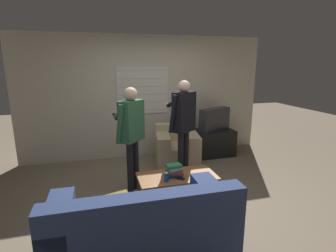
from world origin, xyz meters
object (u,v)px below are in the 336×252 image
object	(u,v)px
couch_blue	(143,232)
armchair_beige	(177,149)
book_stack	(174,171)
tv	(214,119)
person_right_standing	(183,119)
soda_can	(166,177)
person_left_standing	(131,127)
spare_remote	(180,178)
coffee_table	(177,178)

from	to	relation	value
couch_blue	armchair_beige	xyz separation A→B (m)	(1.12, 2.40, -0.00)
book_stack	armchair_beige	bearing A→B (deg)	70.92
couch_blue	tv	xyz separation A→B (m)	(2.08, 2.76, 0.47)
tv	armchair_beige	bearing A→B (deg)	-2.91
tv	person_right_standing	bearing A→B (deg)	20.52
couch_blue	soda_can	world-z (taller)	couch_blue
person_left_standing	book_stack	xyz separation A→B (m)	(0.51, -0.56, -0.54)
couch_blue	armchair_beige	world-z (taller)	couch_blue
tv	spare_remote	size ratio (longest dim) A/B	6.46
armchair_beige	tv	bearing A→B (deg)	-149.67
tv	book_stack	bearing A→B (deg)	27.22
person_left_standing	person_right_standing	bearing A→B (deg)	-35.72
couch_blue	soda_can	xyz separation A→B (m)	(0.49, 0.90, 0.14)
tv	spare_remote	world-z (taller)	tv
tv	person_left_standing	distance (m)	2.29
person_right_standing	book_stack	bearing A→B (deg)	-150.09
soda_can	person_right_standing	bearing A→B (deg)	58.16
tv	soda_can	bearing A→B (deg)	26.41
person_right_standing	soda_can	size ratio (longest dim) A/B	13.61
armchair_beige	spare_remote	size ratio (longest dim) A/B	7.80
couch_blue	soda_can	bearing A→B (deg)	62.19
armchair_beige	tv	size ratio (longest dim) A/B	1.21
soda_can	couch_blue	bearing A→B (deg)	-118.68
coffee_table	tv	size ratio (longest dim) A/B	1.43
person_left_standing	armchair_beige	bearing A→B (deg)	-6.18
armchair_beige	spare_remote	distance (m)	1.56
person_right_standing	spare_remote	size ratio (longest dim) A/B	14.22
coffee_table	person_left_standing	bearing A→B (deg)	136.22
armchair_beige	tv	distance (m)	1.13
person_right_standing	soda_can	distance (m)	1.16
person_right_standing	spare_remote	world-z (taller)	person_right_standing
person_left_standing	spare_remote	size ratio (longest dim) A/B	13.60
armchair_beige	person_left_standing	size ratio (longest dim) A/B	0.57
armchair_beige	soda_can	size ratio (longest dim) A/B	7.47
couch_blue	person_right_standing	distance (m)	2.15
soda_can	spare_remote	distance (m)	0.20
couch_blue	tv	world-z (taller)	tv
coffee_table	soda_can	world-z (taller)	soda_can
armchair_beige	person_right_standing	size ratio (longest dim) A/B	0.55
soda_can	book_stack	bearing A→B (deg)	40.29
person_left_standing	book_stack	bearing A→B (deg)	-93.16
coffee_table	person_right_standing	size ratio (longest dim) A/B	0.65
armchair_beige	book_stack	distance (m)	1.47
tv	book_stack	xyz separation A→B (m)	(-1.44, -1.73, -0.31)
coffee_table	book_stack	distance (m)	0.13
couch_blue	soda_can	distance (m)	1.03
book_stack	soda_can	world-z (taller)	book_stack
armchair_beige	book_stack	xyz separation A→B (m)	(-0.48, -1.38, 0.16)
couch_blue	spare_remote	world-z (taller)	couch_blue
book_stack	spare_remote	world-z (taller)	book_stack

